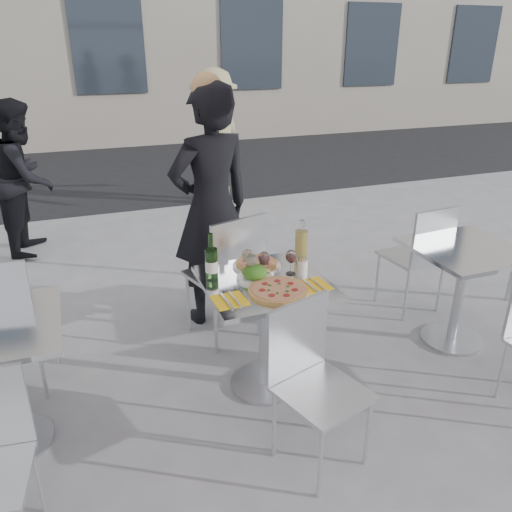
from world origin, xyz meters
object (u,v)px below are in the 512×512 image
object	(u,v)px
main_table	(265,312)
side_chair_lfar	(2,315)
pedestrian_b	(215,138)
pizza_far	(257,264)
side_table_right	(462,275)
pizza_near	(278,290)
wineglass_red_a	(264,259)
wine_bottle	(211,262)
pedestrian_a	(24,178)
chair_far	(230,268)
wineglass_white_a	(251,261)
napkin_left	(230,300)
napkin_right	(313,285)
wineglass_red_b	(291,257)
chair_near	(311,371)
wineglass_white_b	(247,257)
salad_plate	(255,273)
woman_diner	(211,208)
sugar_shaker	(302,266)
carafe	(301,246)
side_chair_rfar	(421,251)

from	to	relation	value
main_table	side_chair_lfar	xyz separation A→B (m)	(-1.49, 0.46, 0.03)
pedestrian_b	pizza_far	distance (m)	3.90
side_table_right	pizza_far	distance (m)	1.50
pizza_near	wineglass_red_a	bearing A→B (deg)	89.85
pizza_near	wine_bottle	size ratio (longest dim) A/B	1.17
side_table_right	pedestrian_a	distance (m)	4.24
pizza_near	side_table_right	bearing A→B (deg)	6.11
pizza_far	side_table_right	bearing A→B (deg)	-8.21
chair_far	wineglass_white_a	distance (m)	0.60
side_table_right	napkin_left	size ratio (longest dim) A/B	3.74
napkin_right	pedestrian_a	bearing A→B (deg)	113.74
wineglass_red_b	napkin_right	size ratio (longest dim) A/B	0.79
chair_near	wineglass_white_b	distance (m)	0.82
salad_plate	wineglass_red_b	bearing A→B (deg)	-2.12
wineglass_white_b	napkin_left	world-z (taller)	wineglass_white_b
chair_far	wine_bottle	world-z (taller)	wine_bottle
main_table	woman_diner	world-z (taller)	woman_diner
wine_bottle	sugar_shaker	world-z (taller)	wine_bottle
main_table	salad_plate	size ratio (longest dim) A/B	3.41
carafe	woman_diner	bearing A→B (deg)	113.56
wineglass_red_a	pedestrian_b	bearing A→B (deg)	78.11
side_table_right	pizza_near	size ratio (longest dim) A/B	2.18
pedestrian_a	pizza_near	world-z (taller)	pedestrian_a
napkin_right	pizza_far	bearing A→B (deg)	115.59
chair_far	woman_diner	distance (m)	0.51
side_chair_lfar	woman_diner	size ratio (longest dim) A/B	0.52
carafe	chair_far	bearing A→B (deg)	127.83
wineglass_red_b	napkin_left	size ratio (longest dim) A/B	0.79
sugar_shaker	wineglass_white_a	bearing A→B (deg)	169.56
pedestrian_b	pizza_near	bearing A→B (deg)	28.07
side_chair_lfar	pedestrian_a	xyz separation A→B (m)	(0.03, 2.57, 0.22)
wineglass_white_b	side_chair_rfar	bearing A→B (deg)	11.93
wine_bottle	napkin_left	bearing A→B (deg)	-86.08
carafe	wine_bottle	bearing A→B (deg)	-175.98
napkin_right	salad_plate	bearing A→B (deg)	140.74
main_table	sugar_shaker	xyz separation A→B (m)	(0.25, 0.02, 0.26)
side_table_right	carafe	xyz separation A→B (m)	(-1.19, 0.16, 0.33)
chair_far	napkin_right	bearing A→B (deg)	92.79
side_chair_lfar	pedestrian_b	xyz separation A→B (m)	(2.34, 3.56, 0.32)
carafe	wineglass_red_a	world-z (taller)	carafe
chair_far	wineglass_red_a	xyz separation A→B (m)	(0.05, -0.53, 0.28)
sugar_shaker	chair_far	bearing A→B (deg)	115.61
pedestrian_a	pizza_far	bearing A→B (deg)	-140.99
chair_far	chair_near	world-z (taller)	chair_far
pizza_far	carafe	world-z (taller)	carafe
wine_bottle	sugar_shaker	bearing A→B (deg)	-10.94
woman_diner	pizza_far	size ratio (longest dim) A/B	6.01
carafe	wineglass_white_a	size ratio (longest dim) A/B	1.84
side_table_right	napkin_right	size ratio (longest dim) A/B	3.74
chair_far	pizza_far	xyz separation A→B (m)	(0.06, -0.39, 0.19)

